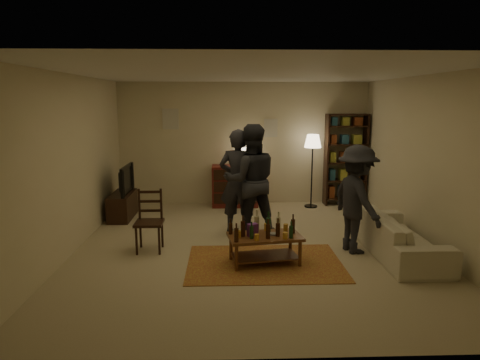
{
  "coord_description": "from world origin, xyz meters",
  "views": [
    {
      "loc": [
        -0.42,
        -6.49,
        2.31
      ],
      "look_at": [
        -0.18,
        0.1,
        1.07
      ],
      "focal_mm": 32.0,
      "sensor_mm": 36.0,
      "label": 1
    }
  ],
  "objects_px": {
    "bookshelf": "(345,159)",
    "person_by_sofa": "(357,199)",
    "coffee_table": "(264,238)",
    "dresser": "(235,185)",
    "person_left": "(238,182)",
    "tv_stand": "(122,199)",
    "sofa": "(399,235)",
    "dining_chair": "(150,218)",
    "person_right": "(251,181)",
    "floor_lamp": "(313,146)"
  },
  "relations": [
    {
      "from": "dining_chair",
      "to": "bookshelf",
      "type": "bearing_deg",
      "value": 35.96
    },
    {
      "from": "coffee_table",
      "to": "dining_chair",
      "type": "bearing_deg",
      "value": 159.74
    },
    {
      "from": "dresser",
      "to": "floor_lamp",
      "type": "relative_size",
      "value": 0.86
    },
    {
      "from": "person_left",
      "to": "person_by_sofa",
      "type": "bearing_deg",
      "value": 165.13
    },
    {
      "from": "floor_lamp",
      "to": "sofa",
      "type": "relative_size",
      "value": 0.76
    },
    {
      "from": "coffee_table",
      "to": "bookshelf",
      "type": "distance_m",
      "value": 4.12
    },
    {
      "from": "bookshelf",
      "to": "sofa",
      "type": "height_order",
      "value": "bookshelf"
    },
    {
      "from": "person_right",
      "to": "person_by_sofa",
      "type": "distance_m",
      "value": 1.79
    },
    {
      "from": "coffee_table",
      "to": "tv_stand",
      "type": "height_order",
      "value": "tv_stand"
    },
    {
      "from": "dining_chair",
      "to": "tv_stand",
      "type": "relative_size",
      "value": 0.92
    },
    {
      "from": "coffee_table",
      "to": "sofa",
      "type": "relative_size",
      "value": 0.53
    },
    {
      "from": "bookshelf",
      "to": "person_by_sofa",
      "type": "distance_m",
      "value": 3.1
    },
    {
      "from": "bookshelf",
      "to": "person_by_sofa",
      "type": "xyz_separation_m",
      "value": [
        -0.67,
        -3.03,
        -0.21
      ]
    },
    {
      "from": "bookshelf",
      "to": "floor_lamp",
      "type": "relative_size",
      "value": 1.27
    },
    {
      "from": "dining_chair",
      "to": "person_by_sofa",
      "type": "relative_size",
      "value": 0.59
    },
    {
      "from": "tv_stand",
      "to": "floor_lamp",
      "type": "height_order",
      "value": "floor_lamp"
    },
    {
      "from": "tv_stand",
      "to": "person_by_sofa",
      "type": "bearing_deg",
      "value": -26.94
    },
    {
      "from": "tv_stand",
      "to": "person_left",
      "type": "xyz_separation_m",
      "value": [
        2.25,
        -1.03,
        0.53
      ]
    },
    {
      "from": "person_right",
      "to": "person_by_sofa",
      "type": "relative_size",
      "value": 1.16
    },
    {
      "from": "dining_chair",
      "to": "person_by_sofa",
      "type": "distance_m",
      "value": 3.19
    },
    {
      "from": "bookshelf",
      "to": "person_left",
      "type": "distance_m",
      "value": 3.16
    },
    {
      "from": "floor_lamp",
      "to": "person_left",
      "type": "xyz_separation_m",
      "value": [
        -1.65,
        -1.78,
        -0.43
      ]
    },
    {
      "from": "person_by_sofa",
      "to": "tv_stand",
      "type": "bearing_deg",
      "value": 47.14
    },
    {
      "from": "dining_chair",
      "to": "tv_stand",
      "type": "bearing_deg",
      "value": 114.14
    },
    {
      "from": "dining_chair",
      "to": "person_right",
      "type": "xyz_separation_m",
      "value": [
        1.61,
        0.69,
        0.45
      ]
    },
    {
      "from": "sofa",
      "to": "person_by_sofa",
      "type": "bearing_deg",
      "value": 75.98
    },
    {
      "from": "person_left",
      "to": "dining_chair",
      "type": "bearing_deg",
      "value": 45.86
    },
    {
      "from": "dining_chair",
      "to": "person_left",
      "type": "distance_m",
      "value": 1.68
    },
    {
      "from": "dresser",
      "to": "floor_lamp",
      "type": "bearing_deg",
      "value": -5.4
    },
    {
      "from": "tv_stand",
      "to": "sofa",
      "type": "height_order",
      "value": "tv_stand"
    },
    {
      "from": "dining_chair",
      "to": "person_by_sofa",
      "type": "xyz_separation_m",
      "value": [
        3.17,
        -0.18,
        0.32
      ]
    },
    {
      "from": "coffee_table",
      "to": "tv_stand",
      "type": "distance_m",
      "value": 3.59
    },
    {
      "from": "tv_stand",
      "to": "bookshelf",
      "type": "distance_m",
      "value": 4.84
    },
    {
      "from": "coffee_table",
      "to": "floor_lamp",
      "type": "bearing_deg",
      "value": 67.77
    },
    {
      "from": "coffee_table",
      "to": "dresser",
      "type": "height_order",
      "value": "dresser"
    },
    {
      "from": "person_right",
      "to": "bookshelf",
      "type": "bearing_deg",
      "value": -141.23
    },
    {
      "from": "person_right",
      "to": "person_by_sofa",
      "type": "xyz_separation_m",
      "value": [
        1.56,
        -0.87,
        -0.13
      ]
    },
    {
      "from": "dresser",
      "to": "person_left",
      "type": "bearing_deg",
      "value": -89.96
    },
    {
      "from": "coffee_table",
      "to": "person_right",
      "type": "relative_size",
      "value": 0.57
    },
    {
      "from": "coffee_table",
      "to": "dresser",
      "type": "relative_size",
      "value": 0.81
    },
    {
      "from": "dining_chair",
      "to": "dresser",
      "type": "xyz_separation_m",
      "value": [
        1.4,
        2.77,
        -0.03
      ]
    },
    {
      "from": "tv_stand",
      "to": "sofa",
      "type": "bearing_deg",
      "value": -25.34
    },
    {
      "from": "floor_lamp",
      "to": "person_right",
      "type": "relative_size",
      "value": 0.83
    },
    {
      "from": "dining_chair",
      "to": "bookshelf",
      "type": "xyz_separation_m",
      "value": [
        3.83,
        2.84,
        0.52
      ]
    },
    {
      "from": "dining_chair",
      "to": "person_right",
      "type": "distance_m",
      "value": 1.81
    },
    {
      "from": "floor_lamp",
      "to": "tv_stand",
      "type": "bearing_deg",
      "value": -169.04
    },
    {
      "from": "bookshelf",
      "to": "person_left",
      "type": "bearing_deg",
      "value": -140.53
    },
    {
      "from": "dresser",
      "to": "person_left",
      "type": "xyz_separation_m",
      "value": [
        0.0,
        -1.94,
        0.44
      ]
    },
    {
      "from": "bookshelf",
      "to": "person_right",
      "type": "distance_m",
      "value": 3.1
    },
    {
      "from": "floor_lamp",
      "to": "person_right",
      "type": "bearing_deg",
      "value": -126.8
    }
  ]
}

